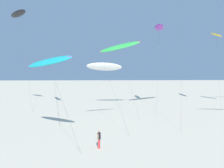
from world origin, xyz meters
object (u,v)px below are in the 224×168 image
flying_kite_5 (105,67)px  flying_kite_10 (48,62)px  flying_kite_1 (120,47)px  flying_kite_8 (216,35)px  flying_kite_4 (159,27)px  person_foreground_walker (99,138)px  flying_kite_7 (18,14)px

flying_kite_5 → flying_kite_10: (-5.92, -9.10, 0.51)m
flying_kite_5 → flying_kite_10: flying_kite_10 is taller
flying_kite_1 → flying_kite_8: (19.49, 6.68, 2.88)m
flying_kite_4 → flying_kite_8: (12.45, 5.13, -0.68)m
flying_kite_4 → flying_kite_5: flying_kite_4 is taller
flying_kite_10 → person_foreground_walker: size_ratio=5.22×
flying_kite_1 → flying_kite_10: size_ratio=1.37×
flying_kite_5 → person_foreground_walker: size_ratio=6.38×
person_foreground_walker → flying_kite_1: bearing=81.7°
flying_kite_1 → person_foreground_walker: bearing=-98.3°
flying_kite_7 → flying_kite_8: size_ratio=1.19×
flying_kite_4 → flying_kite_7: 25.11m
flying_kite_8 → flying_kite_1: bearing=-161.1°
flying_kite_8 → person_foreground_walker: flying_kite_8 is taller
flying_kite_8 → flying_kite_7: bearing=-174.3°
flying_kite_8 → flying_kite_4: bearing=-157.6°
flying_kite_8 → flying_kite_10: 38.38m
flying_kite_5 → flying_kite_7: bearing=140.2°
flying_kite_4 → person_foreground_walker: flying_kite_4 is taller
person_foreground_walker → flying_kite_4: bearing=67.0°
flying_kite_10 → flying_kite_8: bearing=42.3°
flying_kite_8 → person_foreground_walker: (-22.85, -29.65, -12.74)m
flying_kite_4 → flying_kite_7: size_ratio=0.87×
flying_kite_7 → flying_kite_10: 25.31m
flying_kite_10 → person_foreground_walker: 9.65m
flying_kite_4 → person_foreground_walker: (-10.40, -24.53, -13.42)m
flying_kite_7 → flying_kite_4: bearing=-3.2°
flying_kite_7 → person_foreground_walker: size_ratio=10.28×
flying_kite_1 → flying_kite_4: bearing=12.5°
flying_kite_5 → flying_kite_7: flying_kite_7 is taller
flying_kite_8 → flying_kite_10: size_ratio=1.65×
flying_kite_4 → flying_kite_10: flying_kite_4 is taller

